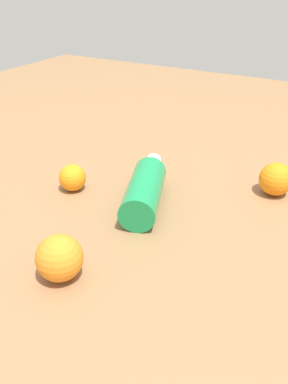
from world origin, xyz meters
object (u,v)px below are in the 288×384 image
(orange_1, at_px, (61,259))
(orange_2, at_px, (276,179))
(orange_0, at_px, (72,178))
(water_bottle, at_px, (146,187))

(orange_1, distance_m, orange_2, 0.50)
(orange_0, xyz_separation_m, orange_1, (0.17, -0.24, 0.01))
(orange_0, height_order, orange_1, orange_1)
(water_bottle, height_order, orange_1, orange_1)
(water_bottle, relative_size, orange_0, 4.22)
(orange_0, height_order, orange_2, orange_2)
(orange_1, bearing_deg, water_bottle, 90.42)
(water_bottle, bearing_deg, orange_2, -74.58)
(orange_2, bearing_deg, orange_1, -117.22)
(orange_0, xyz_separation_m, orange_2, (0.40, 0.20, 0.01))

